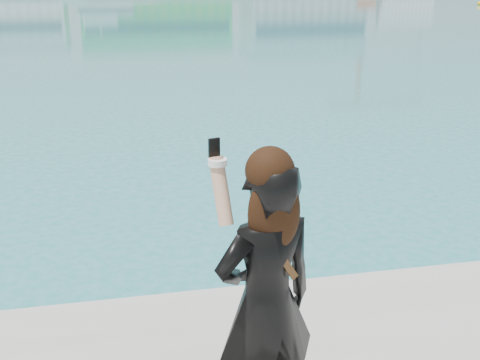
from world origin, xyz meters
name	(u,v)px	position (x,y,z in m)	size (l,w,h in m)	color
buoy_near	(480,5)	(36.45, 55.02, 0.00)	(0.50, 0.50, 0.50)	#F6AF0C
woman	(266,295)	(-0.61, -0.70, 1.70)	(0.69, 0.54, 1.77)	black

